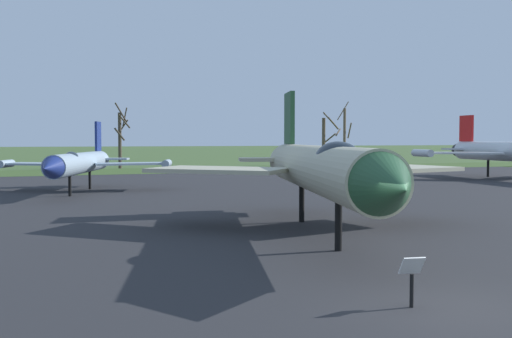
# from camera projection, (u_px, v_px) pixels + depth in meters

# --- Properties ---
(ground_plane) EXTENTS (600.00, 600.00, 0.00)m
(ground_plane) POSITION_uv_depth(u_px,v_px,m) (441.00, 308.00, 11.98)
(ground_plane) COLOR #425B2D
(asphalt_apron) EXTENTS (94.96, 60.66, 0.05)m
(asphalt_apron) POSITION_uv_depth(u_px,v_px,m) (201.00, 209.00, 28.97)
(asphalt_apron) COLOR #28282B
(asphalt_apron) RESTS_ON ground
(grass_verge_strip) EXTENTS (154.96, 12.00, 0.06)m
(grass_verge_strip) POSITION_uv_depth(u_px,v_px,m) (110.00, 172.00, 62.90)
(grass_verge_strip) COLOR #3A5324
(grass_verge_strip) RESTS_ON ground
(jet_fighter_front_right) EXTENTS (11.28, 13.61, 4.75)m
(jet_fighter_front_right) POSITION_uv_depth(u_px,v_px,m) (80.00, 163.00, 37.53)
(jet_fighter_front_right) COLOR #8EA3B2
(jet_fighter_front_right) RESTS_ON ground
(jet_fighter_rear_center) EXTENTS (12.25, 16.77, 5.62)m
(jet_fighter_rear_center) POSITION_uv_depth(u_px,v_px,m) (319.00, 168.00, 20.78)
(jet_fighter_rear_center) COLOR #B7B293
(jet_fighter_rear_center) RESTS_ON ground
(info_placard_rear_center) EXTENTS (0.51, 0.35, 1.09)m
(info_placard_rear_center) POSITION_uv_depth(u_px,v_px,m) (412.00, 277.00, 11.84)
(info_placard_rear_center) COLOR black
(info_placard_rear_center) RESTS_ON ground
(bare_tree_left_of_center) EXTENTS (2.00, 2.23, 7.81)m
(bare_tree_left_of_center) POSITION_uv_depth(u_px,v_px,m) (120.00, 136.00, 69.81)
(bare_tree_left_of_center) COLOR #42382D
(bare_tree_left_of_center) RESTS_ON ground
(bare_tree_center) EXTENTS (2.78, 3.52, 7.10)m
(bare_tree_center) POSITION_uv_depth(u_px,v_px,m) (325.00, 139.00, 79.09)
(bare_tree_center) COLOR brown
(bare_tree_center) RESTS_ON ground
(bare_tree_right_of_center) EXTENTS (2.38, 2.34, 8.69)m
(bare_tree_right_of_center) POSITION_uv_depth(u_px,v_px,m) (344.00, 135.00, 80.47)
(bare_tree_right_of_center) COLOR brown
(bare_tree_right_of_center) RESTS_ON ground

